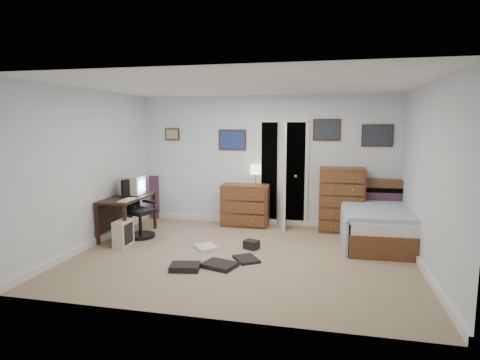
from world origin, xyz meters
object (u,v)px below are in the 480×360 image
object	(u,v)px
computer_desk	(123,206)
tall_dresser	(341,200)
office_chair	(138,215)
low_dresser	(245,205)
bed	(375,223)

from	to	relation	value
computer_desk	tall_dresser	world-z (taller)	tall_dresser
office_chair	low_dresser	bearing A→B (deg)	54.21
computer_desk	office_chair	distance (m)	0.31
low_dresser	tall_dresser	size ratio (longest dim) A/B	0.77
low_dresser	tall_dresser	distance (m)	1.81
computer_desk	bed	distance (m)	4.32
tall_dresser	low_dresser	bearing A→B (deg)	177.76
computer_desk	low_dresser	world-z (taller)	low_dresser
computer_desk	tall_dresser	distance (m)	3.91
computer_desk	bed	world-z (taller)	computer_desk
computer_desk	office_chair	size ratio (longest dim) A/B	1.21
low_dresser	bed	bearing A→B (deg)	-15.77
office_chair	computer_desk	bearing A→B (deg)	-164.64
office_chair	bed	distance (m)	4.04
office_chair	bed	bearing A→B (deg)	27.39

